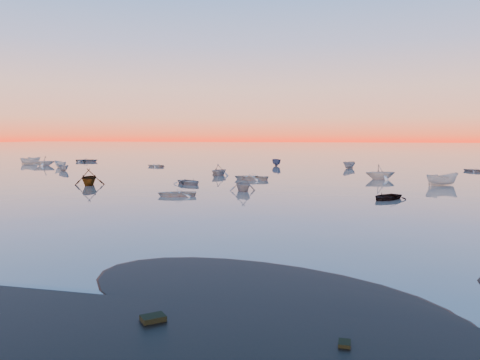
% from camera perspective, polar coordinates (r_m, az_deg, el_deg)
% --- Properties ---
extents(ground, '(600.00, 600.00, 0.00)m').
position_cam_1_polar(ground, '(118.87, 8.11, 2.53)').
color(ground, '#665C55').
rests_on(ground, ground).
extents(mud_lobes, '(140.00, 6.00, 0.07)m').
position_cam_1_polar(mud_lobes, '(21.43, -19.44, -10.92)').
color(mud_lobes, black).
rests_on(mud_lobes, ground).
extents(moored_fleet, '(124.00, 58.00, 1.20)m').
position_cam_1_polar(moored_fleet, '(72.33, 4.52, 0.72)').
color(moored_fleet, '#B8B7B3').
rests_on(moored_fleet, ground).
extents(boat_near_left, '(3.96, 4.23, 1.03)m').
position_cam_1_polar(boat_near_left, '(57.30, -6.18, -0.53)').
color(boat_near_left, slate).
rests_on(boat_near_left, ground).
extents(boat_near_center, '(3.56, 4.63, 1.48)m').
position_cam_1_polar(boat_near_center, '(60.80, 23.40, -0.61)').
color(boat_near_center, '#B8B7B3').
rests_on(boat_near_center, ground).
extents(boat_near_right, '(3.88, 3.15, 1.24)m').
position_cam_1_polar(boat_near_right, '(50.33, 0.38, -1.33)').
color(boat_near_right, slate).
rests_on(boat_near_right, ground).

